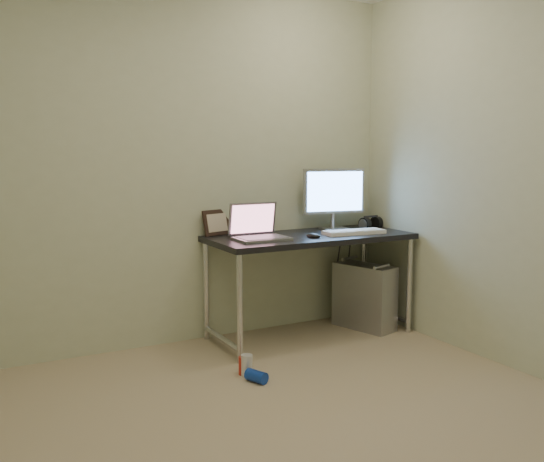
{
  "coord_description": "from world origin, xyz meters",
  "views": [
    {
      "loc": [
        -1.3,
        -2.25,
        1.35
      ],
      "look_at": [
        0.49,
        1.08,
        0.85
      ],
      "focal_mm": 40.0,
      "sensor_mm": 36.0,
      "label": 1
    }
  ],
  "objects": [
    {
      "name": "floor",
      "position": [
        0.0,
        0.0,
        0.0
      ],
      "size": [
        3.5,
        3.5,
        0.0
      ],
      "primitive_type": "plane",
      "color": "tan",
      "rests_on": "ground"
    },
    {
      "name": "wall_back",
      "position": [
        0.0,
        1.75,
        1.25
      ],
      "size": [
        3.5,
        0.02,
        2.5
      ],
      "primitive_type": "cube",
      "color": "beige",
      "rests_on": "ground"
    },
    {
      "name": "desk",
      "position": [
        0.99,
        1.43,
        0.67
      ],
      "size": [
        1.47,
        0.64,
        0.75
      ],
      "color": "black",
      "rests_on": "ground"
    },
    {
      "name": "tower_computer",
      "position": [
        1.46,
        1.39,
        0.25
      ],
      "size": [
        0.33,
        0.51,
        0.52
      ],
      "rotation": [
        0.0,
        0.0,
        0.28
      ],
      "color": "#B1B1B6",
      "rests_on": "ground"
    },
    {
      "name": "cable_a",
      "position": [
        1.41,
        1.7,
        0.4
      ],
      "size": [
        0.01,
        0.16,
        0.69
      ],
      "primitive_type": "cylinder",
      "rotation": [
        0.21,
        0.0,
        0.0
      ],
      "color": "black",
      "rests_on": "ground"
    },
    {
      "name": "cable_b",
      "position": [
        1.5,
        1.68,
        0.38
      ],
      "size": [
        0.02,
        0.11,
        0.71
      ],
      "primitive_type": "cylinder",
      "rotation": [
        0.14,
        0.0,
        0.09
      ],
      "color": "black",
      "rests_on": "ground"
    },
    {
      "name": "can_red",
      "position": [
        0.22,
        0.95,
        0.06
      ],
      "size": [
        0.07,
        0.07,
        0.11
      ],
      "primitive_type": "cylinder",
      "rotation": [
        0.0,
        0.0,
        -0.16
      ],
      "color": "red",
      "rests_on": "ground"
    },
    {
      "name": "can_white",
      "position": [
        0.23,
        0.93,
        0.06
      ],
      "size": [
        0.07,
        0.07,
        0.13
      ],
      "primitive_type": "cylinder",
      "rotation": [
        0.0,
        0.0,
        -0.03
      ],
      "color": "silver",
      "rests_on": "ground"
    },
    {
      "name": "can_blue",
      "position": [
        0.23,
        0.8,
        0.04
      ],
      "size": [
        0.12,
        0.15,
        0.07
      ],
      "primitive_type": "cylinder",
      "rotation": [
        1.57,
        0.0,
        0.39
      ],
      "color": "#1237A8",
      "rests_on": "ground"
    },
    {
      "name": "laptop",
      "position": [
        0.56,
        1.42,
        0.81
      ],
      "size": [
        0.36,
        0.29,
        0.25
      ],
      "rotation": [
        0.0,
        0.0,
        -0.01
      ],
      "color": "#ACADB3",
      "rests_on": "desk"
    },
    {
      "name": "monitor",
      "position": [
        1.3,
        1.59,
        1.02
      ],
      "size": [
        0.5,
        0.18,
        0.47
      ],
      "rotation": [
        0.0,
        0.0,
        -0.17
      ],
      "color": "#ACADB3",
      "rests_on": "desk"
    },
    {
      "name": "keyboard",
      "position": [
        1.29,
        1.31,
        0.76
      ],
      "size": [
        0.47,
        0.19,
        0.03
      ],
      "primitive_type": "cube",
      "rotation": [
        0.0,
        0.0,
        -0.09
      ],
      "color": "white",
      "rests_on": "desk"
    },
    {
      "name": "mouse_right",
      "position": [
        1.51,
        1.34,
        0.77
      ],
      "size": [
        0.1,
        0.12,
        0.04
      ],
      "primitive_type": "ellipsoid",
      "rotation": [
        0.0,
        0.0,
        -0.33
      ],
      "color": "black",
      "rests_on": "desk"
    },
    {
      "name": "mouse_left",
      "position": [
        0.93,
        1.3,
        0.77
      ],
      "size": [
        0.1,
        0.13,
        0.04
      ],
      "primitive_type": "ellipsoid",
      "rotation": [
        0.0,
        0.0,
        0.33
      ],
      "color": "black",
      "rests_on": "desk"
    },
    {
      "name": "headphones",
      "position": [
        1.63,
        1.55,
        0.78
      ],
      "size": [
        0.19,
        0.11,
        0.12
      ],
      "rotation": [
        0.0,
        0.0,
        0.15
      ],
      "color": "black",
      "rests_on": "desk"
    },
    {
      "name": "picture_frame",
      "position": [
        0.39,
        1.73,
        0.84
      ],
      "size": [
        0.24,
        0.13,
        0.19
      ],
      "primitive_type": "cube",
      "rotation": [
        -0.21,
        0.0,
        0.29
      ],
      "color": "black",
      "rests_on": "desk"
    },
    {
      "name": "webcam",
      "position": [
        0.57,
        1.66,
        0.84
      ],
      "size": [
        0.04,
        0.04,
        0.12
      ],
      "rotation": [
        0.0,
        0.0,
        -0.25
      ],
      "color": "silver",
      "rests_on": "desk"
    }
  ]
}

